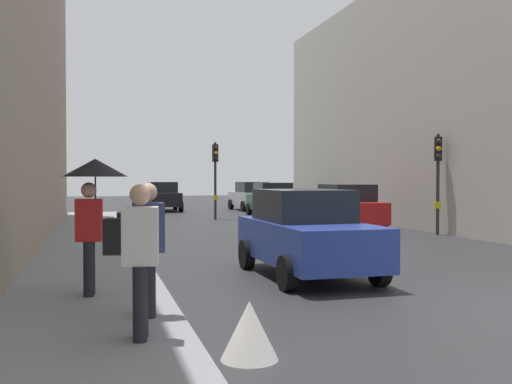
{
  "coord_description": "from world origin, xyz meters",
  "views": [
    {
      "loc": [
        -6.52,
        -7.49,
        2.0
      ],
      "look_at": [
        -2.14,
        8.76,
        1.6
      ],
      "focal_mm": 41.8,
      "sensor_mm": 36.0,
      "label": 1
    }
  ],
  "objects_px": {
    "traffic_light_mid_street": "(438,165)",
    "car_red_sedan": "(345,207)",
    "car_green_estate": "(272,200)",
    "traffic_light_far_median": "(215,166)",
    "car_blue_van": "(306,233)",
    "car_dark_suv": "(163,196)",
    "warning_sign_triangle": "(249,330)",
    "pedestrian_with_grey_backpack": "(145,241)",
    "car_silver_hatchback": "(251,196)",
    "pedestrian_with_black_backpack": "(136,252)",
    "pedestrian_with_umbrella": "(93,188)"
  },
  "relations": [
    {
      "from": "pedestrian_with_black_backpack",
      "to": "pedestrian_with_grey_backpack",
      "type": "bearing_deg",
      "value": 80.67
    },
    {
      "from": "traffic_light_mid_street",
      "to": "car_green_estate",
      "type": "height_order",
      "value": "traffic_light_mid_street"
    },
    {
      "from": "car_silver_hatchback",
      "to": "warning_sign_triangle",
      "type": "xyz_separation_m",
      "value": [
        -7.68,
        -29.34,
        -0.55
      ]
    },
    {
      "from": "car_dark_suv",
      "to": "pedestrian_with_black_backpack",
      "type": "height_order",
      "value": "pedestrian_with_black_backpack"
    },
    {
      "from": "car_dark_suv",
      "to": "warning_sign_triangle",
      "type": "distance_m",
      "value": 30.3
    },
    {
      "from": "car_silver_hatchback",
      "to": "pedestrian_with_black_backpack",
      "type": "distance_m",
      "value": 30.12
    },
    {
      "from": "car_blue_van",
      "to": "traffic_light_mid_street",
      "type": "bearing_deg",
      "value": 43.59
    },
    {
      "from": "traffic_light_far_median",
      "to": "pedestrian_with_black_backpack",
      "type": "xyz_separation_m",
      "value": [
        -5.12,
        -21.28,
        -1.4
      ]
    },
    {
      "from": "traffic_light_mid_street",
      "to": "car_blue_van",
      "type": "bearing_deg",
      "value": -136.41
    },
    {
      "from": "car_blue_van",
      "to": "car_dark_suv",
      "type": "distance_m",
      "value": 25.12
    },
    {
      "from": "traffic_light_mid_street",
      "to": "car_green_estate",
      "type": "xyz_separation_m",
      "value": [
        -2.74,
        11.2,
        -1.57
      ]
    },
    {
      "from": "traffic_light_mid_street",
      "to": "car_silver_hatchback",
      "type": "distance_m",
      "value": 17.36
    },
    {
      "from": "car_red_sedan",
      "to": "warning_sign_triangle",
      "type": "bearing_deg",
      "value": -117.18
    },
    {
      "from": "car_silver_hatchback",
      "to": "pedestrian_with_black_backpack",
      "type": "relative_size",
      "value": 2.43
    },
    {
      "from": "car_blue_van",
      "to": "warning_sign_triangle",
      "type": "bearing_deg",
      "value": -116.22
    },
    {
      "from": "car_blue_van",
      "to": "pedestrian_with_grey_backpack",
      "type": "height_order",
      "value": "pedestrian_with_grey_backpack"
    },
    {
      "from": "traffic_light_far_median",
      "to": "warning_sign_triangle",
      "type": "relative_size",
      "value": 5.72
    },
    {
      "from": "pedestrian_with_grey_backpack",
      "to": "car_silver_hatchback",
      "type": "bearing_deg",
      "value": 72.58
    },
    {
      "from": "pedestrian_with_umbrella",
      "to": "pedestrian_with_black_backpack",
      "type": "bearing_deg",
      "value": -80.3
    },
    {
      "from": "traffic_light_far_median",
      "to": "pedestrian_with_grey_backpack",
      "type": "bearing_deg",
      "value": -103.77
    },
    {
      "from": "traffic_light_mid_street",
      "to": "warning_sign_triangle",
      "type": "distance_m",
      "value": 15.91
    },
    {
      "from": "car_green_estate",
      "to": "pedestrian_with_black_backpack",
      "type": "distance_m",
      "value": 24.35
    },
    {
      "from": "car_dark_suv",
      "to": "pedestrian_with_grey_backpack",
      "type": "xyz_separation_m",
      "value": [
        -3.35,
        -28.52,
        0.29
      ]
    },
    {
      "from": "car_silver_hatchback",
      "to": "warning_sign_triangle",
      "type": "distance_m",
      "value": 30.33
    },
    {
      "from": "car_dark_suv",
      "to": "pedestrian_with_umbrella",
      "type": "height_order",
      "value": "pedestrian_with_umbrella"
    },
    {
      "from": "car_dark_suv",
      "to": "car_red_sedan",
      "type": "distance_m",
      "value": 16.29
    },
    {
      "from": "car_green_estate",
      "to": "pedestrian_with_umbrella",
      "type": "height_order",
      "value": "pedestrian_with_umbrella"
    },
    {
      "from": "warning_sign_triangle",
      "to": "pedestrian_with_grey_backpack",
      "type": "bearing_deg",
      "value": 120.44
    },
    {
      "from": "pedestrian_with_grey_backpack",
      "to": "warning_sign_triangle",
      "type": "height_order",
      "value": "pedestrian_with_grey_backpack"
    },
    {
      "from": "car_dark_suv",
      "to": "pedestrian_with_black_backpack",
      "type": "distance_m",
      "value": 29.87
    },
    {
      "from": "car_dark_suv",
      "to": "car_red_sedan",
      "type": "relative_size",
      "value": 1.0
    },
    {
      "from": "car_silver_hatchback",
      "to": "traffic_light_mid_street",
      "type": "bearing_deg",
      "value": -82.36
    },
    {
      "from": "pedestrian_with_umbrella",
      "to": "car_dark_suv",
      "type": "bearing_deg",
      "value": 81.51
    },
    {
      "from": "car_red_sedan",
      "to": "pedestrian_with_black_backpack",
      "type": "distance_m",
      "value": 16.71
    },
    {
      "from": "car_green_estate",
      "to": "traffic_light_far_median",
      "type": "bearing_deg",
      "value": -154.68
    },
    {
      "from": "pedestrian_with_black_backpack",
      "to": "warning_sign_triangle",
      "type": "bearing_deg",
      "value": -25.13
    },
    {
      "from": "traffic_light_mid_street",
      "to": "warning_sign_triangle",
      "type": "relative_size",
      "value": 5.45
    },
    {
      "from": "pedestrian_with_black_backpack",
      "to": "warning_sign_triangle",
      "type": "distance_m",
      "value": 1.55
    },
    {
      "from": "traffic_light_far_median",
      "to": "car_green_estate",
      "type": "bearing_deg",
      "value": 25.32
    },
    {
      "from": "traffic_light_mid_street",
      "to": "car_red_sedan",
      "type": "distance_m",
      "value": 3.85
    },
    {
      "from": "car_blue_van",
      "to": "pedestrian_with_umbrella",
      "type": "distance_m",
      "value": 4.61
    },
    {
      "from": "traffic_light_far_median",
      "to": "pedestrian_with_umbrella",
      "type": "relative_size",
      "value": 1.74
    },
    {
      "from": "car_dark_suv",
      "to": "car_blue_van",
      "type": "bearing_deg",
      "value": -89.66
    },
    {
      "from": "traffic_light_mid_street",
      "to": "car_silver_hatchback",
      "type": "height_order",
      "value": "traffic_light_mid_street"
    },
    {
      "from": "car_dark_suv",
      "to": "warning_sign_triangle",
      "type": "xyz_separation_m",
      "value": [
        -2.36,
        -30.21,
        -0.55
      ]
    },
    {
      "from": "traffic_light_mid_street",
      "to": "car_silver_hatchback",
      "type": "xyz_separation_m",
      "value": [
        -2.3,
        17.14,
        -1.57
      ]
    },
    {
      "from": "pedestrian_with_umbrella",
      "to": "pedestrian_with_grey_backpack",
      "type": "bearing_deg",
      "value": -68.08
    },
    {
      "from": "car_red_sedan",
      "to": "pedestrian_with_umbrella",
      "type": "distance_m",
      "value": 14.74
    },
    {
      "from": "car_blue_van",
      "to": "warning_sign_triangle",
      "type": "relative_size",
      "value": 6.52
    },
    {
      "from": "traffic_light_mid_street",
      "to": "car_blue_van",
      "type": "height_order",
      "value": "traffic_light_mid_street"
    }
  ]
}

